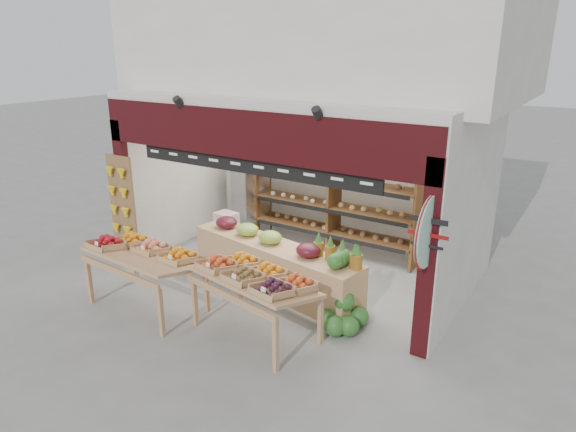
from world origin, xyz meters
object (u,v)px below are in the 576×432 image
(cardboard_stack, at_px, (235,237))
(back_shelving, at_px, (334,186))
(mid_counter, at_px, (274,265))
(display_table_right, at_px, (255,278))
(watermelon_pile, at_px, (340,313))
(refrigerator, at_px, (248,195))
(display_table_left, at_px, (142,253))

(cardboard_stack, bearing_deg, back_shelving, 33.26)
(back_shelving, xyz_separation_m, cardboard_stack, (-1.61, -1.06, -1.02))
(back_shelving, bearing_deg, mid_counter, -89.30)
(display_table_right, xyz_separation_m, watermelon_pile, (0.90, 0.81, -0.65))
(mid_counter, relative_size, watermelon_pile, 4.38)
(cardboard_stack, relative_size, display_table_right, 0.56)
(mid_counter, xyz_separation_m, display_table_right, (0.54, -1.27, 0.42))
(back_shelving, xyz_separation_m, refrigerator, (-1.98, -0.11, -0.45))
(mid_counter, bearing_deg, display_table_right, -66.83)
(refrigerator, distance_m, mid_counter, 2.85)
(display_table_left, bearing_deg, watermelon_pile, 19.20)
(refrigerator, distance_m, display_table_left, 3.50)
(display_table_left, distance_m, display_table_right, 1.99)
(cardboard_stack, height_order, mid_counter, mid_counter)
(back_shelving, height_order, mid_counter, back_shelving)
(cardboard_stack, relative_size, mid_counter, 0.32)
(back_shelving, relative_size, watermelon_pile, 4.54)
(display_table_right, bearing_deg, cardboard_stack, 133.34)
(cardboard_stack, relative_size, watermelon_pile, 1.40)
(display_table_left, distance_m, watermelon_pile, 3.11)
(refrigerator, height_order, display_table_left, refrigerator)
(mid_counter, xyz_separation_m, watermelon_pile, (1.44, -0.46, -0.23))
(refrigerator, bearing_deg, display_table_right, -32.50)
(refrigerator, bearing_deg, display_table_left, -61.11)
(mid_counter, relative_size, display_table_left, 1.79)
(mid_counter, bearing_deg, back_shelving, 90.70)
(refrigerator, bearing_deg, back_shelving, 22.71)
(display_table_left, bearing_deg, display_table_right, 5.55)
(refrigerator, distance_m, display_table_right, 4.14)
(mid_counter, bearing_deg, watermelon_pile, -17.75)
(back_shelving, relative_size, mid_counter, 1.04)
(display_table_left, bearing_deg, mid_counter, 45.64)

